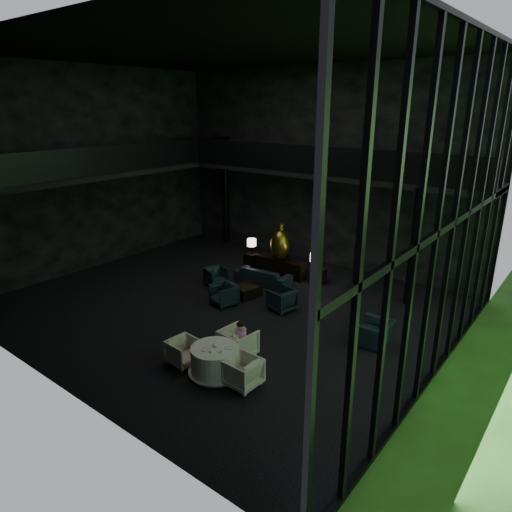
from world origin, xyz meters
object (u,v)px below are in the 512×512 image
Objects in this scene: lounge_armchair_east at (282,298)px; side_table_right at (318,276)px; console at (281,267)px; lounge_armchair_south at (224,293)px; child at (241,333)px; bronze_urn at (280,244)px; table_lamp_left at (252,243)px; coffee_table at (245,290)px; window_armchair at (374,330)px; dining_table at (215,362)px; side_table_left at (252,260)px; sofa at (263,273)px; lounge_armchair_west at (216,276)px; dining_chair_west at (184,351)px; table_lamp_right at (315,258)px; dining_chair_north at (238,340)px; dining_chair_east at (243,370)px.

side_table_right is at bearing -160.73° from lounge_armchair_east.
console is 3.52m from lounge_armchair_south.
bronze_urn is at bearing -64.15° from child.
table_lamp_left reaches higher than coffee_table.
dining_table is (-2.50, -3.94, -0.10)m from window_armchair.
side_table_left is at bearing 172.25° from bronze_urn.
sofa is at bearing -108.88° from window_armchair.
coffee_table is (1.79, -2.63, -0.81)m from table_lamp_left.
child is (-2.46, -2.96, 0.34)m from window_armchair.
console is at bearing -10.44° from lounge_armchair_west.
child is (4.39, -5.99, 0.49)m from side_table_left.
dining_chair_west is (1.66, -3.43, -0.05)m from lounge_armchair_south.
sofa is (-0.02, -1.15, 0.09)m from console.
table_lamp_right reaches higher than lounge_armchair_east.
window_armchair reaches higher than dining_chair_west.
child reaches higher than sofa.
console is 1.75m from table_lamp_right.
lounge_armchair_south reaches higher than dining_chair_west.
sofa is 2.68× the size of lounge_armchair_south.
sofa is at bearing 116.08° from dining_table.
side_table_right is at bearing 99.39° from dining_table.
lounge_armchair_east is at bearing -5.10° from coffee_table.
table_lamp_right is 5.92m from child.
lounge_armchair_south reaches higher than lounge_armchair_west.
window_armchair reaches higher than lounge_armchair_south.
table_lamp_left is 0.93× the size of table_lamp_right.
table_lamp_right is at bearing 83.74° from lounge_armchair_south.
dining_table is at bearing -59.36° from coffee_table.
dining_table reaches higher than coffee_table.
dining_chair_north is (3.96, -3.40, 0.12)m from lounge_armchair_west.
dining_table is 1.87× the size of dining_chair_west.
child is (4.11, -3.46, 0.40)m from lounge_armchair_west.
table_lamp_right is at bearing -3.55° from side_table_left.
console is at bearing -64.41° from child.
lounge_armchair_south is (1.71, -3.67, 0.14)m from side_table_left.
sofa is 3.43× the size of child.
sofa is 2.67× the size of dining_chair_east.
dining_table is (4.36, -6.96, 0.05)m from side_table_left.
table_lamp_left reaches higher than lounge_armchair_east.
bronze_urn is at bearing 112.24° from dining_table.
dining_chair_east is at bearing -113.10° from lounge_armchair_west.
side_table_left is 0.75× the size of lounge_armchair_west.
console is at bearing -60.28° from dining_chair_north.
dining_chair_east is at bearing 131.93° from child.
child is at bearing -38.14° from dining_chair_west.
child is at bearing -23.81° from lounge_armchair_south.
table_lamp_left is at bearing -49.24° from dining_chair_north.
side_table_left is at bearing -115.24° from lounge_armchair_east.
child is (1.19, -6.03, 0.48)m from side_table_right.
table_lamp_left reaches higher than dining_table.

